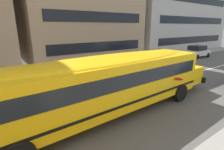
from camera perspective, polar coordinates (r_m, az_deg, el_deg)
ground_plane at (r=10.90m, az=1.22°, el=-6.45°), size 400.00×400.00×0.00m
sidewalk_far at (r=16.92m, az=-13.15°, el=1.31°), size 120.00×3.00×0.01m
lane_centreline at (r=10.90m, az=1.22°, el=-6.43°), size 110.00×0.16×0.01m
school_bus at (r=8.13m, az=0.33°, el=-1.64°), size 12.84×3.09×2.85m
parked_car_white_past_driveway at (r=26.60m, az=26.57°, el=7.11°), size 3.94×1.96×1.64m
parked_car_red_near_corner at (r=20.23m, az=15.40°, el=5.94°), size 3.93×1.94×1.64m
apartment_block_far_centre at (r=25.21m, az=-12.19°, el=21.27°), size 14.03×12.51×13.30m
apartment_block_far_right at (r=37.54m, az=16.77°, el=19.09°), size 21.72×13.95×13.30m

